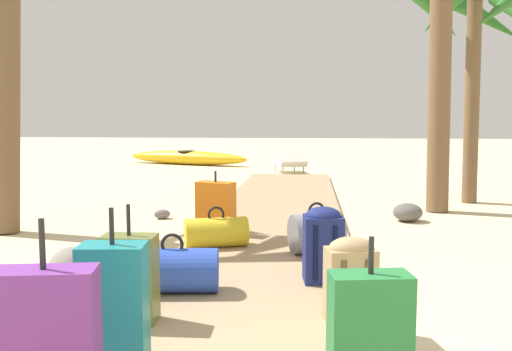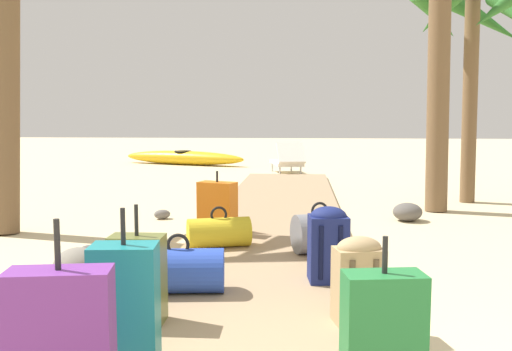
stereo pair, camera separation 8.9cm
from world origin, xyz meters
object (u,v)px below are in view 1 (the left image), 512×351
backpack_tan (351,278)px  lounge_chair (290,160)px  suitcase_orange (216,207)px  duffel_bag_yellow (216,232)px  suitcase_teal (114,306)px  duffel_bag_blue (173,270)px  suitcase_green (369,337)px  backpack_navy (323,242)px  kayak (187,158)px  palm_tree_far_right (477,26)px  suitcase_purple (46,346)px  suitcase_olive (130,278)px  duffel_bag_grey (316,233)px

backpack_tan → lounge_chair: 9.56m
suitcase_orange → duffel_bag_yellow: size_ratio=1.03×
suitcase_teal → lounge_chair: suitcase_teal is taller
duffel_bag_blue → suitcase_green: suitcase_green is taller
duffel_bag_blue → suitcase_green: bearing=-48.5°
backpack_navy → kayak: 11.67m
backpack_tan → palm_tree_far_right: palm_tree_far_right is taller
suitcase_teal → backpack_navy: size_ratio=1.40×
duffel_bag_blue → duffel_bag_yellow: bearing=86.7°
backpack_tan → palm_tree_far_right: bearing=67.8°
backpack_navy → backpack_tan: (0.14, -0.83, -0.02)m
palm_tree_far_right → kayak: palm_tree_far_right is taller
suitcase_purple → palm_tree_far_right: size_ratio=0.24×
suitcase_teal → suitcase_green: (1.22, -0.20, -0.03)m
suitcase_green → kayak: bearing=106.1°
duffel_bag_blue → backpack_tan: bearing=-21.2°
suitcase_green → lounge_chair: 10.48m
duffel_bag_blue → suitcase_olive: 0.60m
backpack_tan → backpack_navy: bearing=99.8°
suitcase_teal → backpack_navy: suitcase_teal is taller
duffel_bag_grey → suitcase_purple: bearing=-110.8°
duffel_bag_blue → suitcase_olive: suitcase_olive is taller
backpack_navy → kayak: backpack_navy is taller
suitcase_purple → lounge_chair: bearing=86.8°
duffel_bag_grey → suitcase_orange: suitcase_orange is taller
kayak → suitcase_green: bearing=-73.9°
palm_tree_far_right → lounge_chair: palm_tree_far_right is taller
lounge_chair → kayak: (-3.00, 2.41, -0.13)m
suitcase_purple → suitcase_orange: bearing=89.2°
palm_tree_far_right → suitcase_orange: bearing=-138.7°
backpack_tan → suitcase_olive: size_ratio=0.73×
backpack_navy → suitcase_green: bearing=-84.9°
duffel_bag_grey → suitcase_green: size_ratio=0.74×
suitcase_green → palm_tree_far_right: palm_tree_far_right is taller
palm_tree_far_right → lounge_chair: (-2.99, 3.92, -2.39)m
backpack_navy → duffel_bag_blue: bearing=-161.3°
suitcase_teal → palm_tree_far_right: bearing=61.1°
suitcase_teal → kayak: suitcase_teal is taller
suitcase_orange → duffel_bag_yellow: 0.67m
suitcase_green → backpack_tan: (-0.01, 0.92, -0.01)m
backpack_navy → lounge_chair: lounge_chair is taller
suitcase_teal → suitcase_green: suitcase_teal is taller
duffel_bag_grey → suitcase_purple: size_ratio=0.65×
kayak → lounge_chair: bearing=-38.7°
suitcase_orange → backpack_tan: bearing=-63.5°
duffel_bag_yellow → suitcase_purple: suitcase_purple is taller
lounge_chair → kayak: 3.85m
suitcase_orange → lounge_chair: size_ratio=0.41×
suitcase_orange → suitcase_purple: (-0.05, -3.73, 0.04)m
suitcase_teal → suitcase_green: bearing=-9.2°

